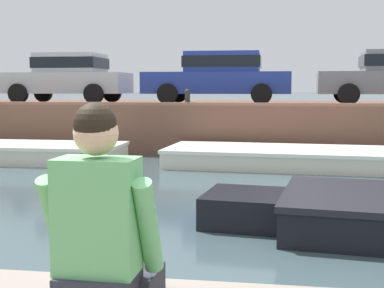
{
  "coord_description": "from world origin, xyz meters",
  "views": [
    {
      "loc": [
        0.84,
        -2.74,
        1.86
      ],
      "look_at": [
        -0.21,
        4.03,
        1.13
      ],
      "focal_mm": 50.0,
      "sensor_mm": 36.0,
      "label": 1
    }
  ],
  "objects_px": {
    "boat_moored_central_cream": "(299,158)",
    "car_leftmost_silver": "(68,76)",
    "person_seated_right": "(101,233)",
    "car_left_inner_blue": "(219,75)",
    "boat_moored_west_cream": "(15,152)",
    "mooring_bollard_mid": "(187,96)"
  },
  "relations": [
    {
      "from": "boat_moored_central_cream",
      "to": "car_left_inner_blue",
      "type": "height_order",
      "value": "car_left_inner_blue"
    },
    {
      "from": "boat_moored_west_cream",
      "to": "car_leftmost_silver",
      "type": "height_order",
      "value": "car_leftmost_silver"
    },
    {
      "from": "car_leftmost_silver",
      "to": "mooring_bollard_mid",
      "type": "bearing_deg",
      "value": -22.58
    },
    {
      "from": "car_left_inner_blue",
      "to": "car_leftmost_silver",
      "type": "bearing_deg",
      "value": -179.99
    },
    {
      "from": "boat_moored_central_cream",
      "to": "person_seated_right",
      "type": "distance_m",
      "value": 10.48
    },
    {
      "from": "person_seated_right",
      "to": "boat_moored_central_cream",
      "type": "bearing_deg",
      "value": 82.47
    },
    {
      "from": "car_leftmost_silver",
      "to": "mooring_bollard_mid",
      "type": "distance_m",
      "value": 4.48
    },
    {
      "from": "boat_moored_west_cream",
      "to": "boat_moored_central_cream",
      "type": "height_order",
      "value": "boat_moored_west_cream"
    },
    {
      "from": "boat_moored_central_cream",
      "to": "mooring_bollard_mid",
      "type": "bearing_deg",
      "value": 147.66
    },
    {
      "from": "car_left_inner_blue",
      "to": "boat_moored_central_cream",
      "type": "bearing_deg",
      "value": -57.7
    },
    {
      "from": "car_left_inner_blue",
      "to": "boat_moored_west_cream",
      "type": "bearing_deg",
      "value": -142.62
    },
    {
      "from": "boat_moored_central_cream",
      "to": "mooring_bollard_mid",
      "type": "xyz_separation_m",
      "value": [
        -2.96,
        1.88,
        1.39
      ]
    },
    {
      "from": "car_left_inner_blue",
      "to": "person_seated_right",
      "type": "relative_size",
      "value": 4.55
    },
    {
      "from": "car_left_inner_blue",
      "to": "mooring_bollard_mid",
      "type": "relative_size",
      "value": 9.86
    },
    {
      "from": "car_leftmost_silver",
      "to": "car_left_inner_blue",
      "type": "height_order",
      "value": "same"
    },
    {
      "from": "boat_moored_central_cream",
      "to": "person_seated_right",
      "type": "xyz_separation_m",
      "value": [
        -1.37,
        -10.35,
        0.99
      ]
    },
    {
      "from": "boat_moored_central_cream",
      "to": "car_leftmost_silver",
      "type": "xyz_separation_m",
      "value": [
        -7.06,
        3.58,
        2.0
      ]
    },
    {
      "from": "mooring_bollard_mid",
      "to": "person_seated_right",
      "type": "xyz_separation_m",
      "value": [
        1.6,
        -12.22,
        -0.41
      ]
    },
    {
      "from": "boat_moored_central_cream",
      "to": "car_leftmost_silver",
      "type": "relative_size",
      "value": 1.76
    },
    {
      "from": "car_leftmost_silver",
      "to": "person_seated_right",
      "type": "distance_m",
      "value": 15.08
    },
    {
      "from": "boat_moored_central_cream",
      "to": "car_leftmost_silver",
      "type": "height_order",
      "value": "car_leftmost_silver"
    },
    {
      "from": "boat_moored_central_cream",
      "to": "mooring_bollard_mid",
      "type": "relative_size",
      "value": 15.49
    }
  ]
}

